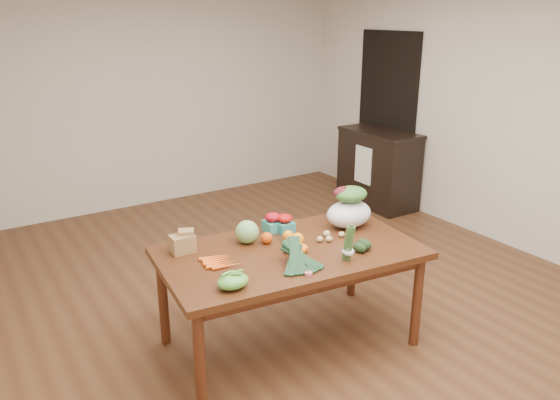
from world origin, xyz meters
TOP-DOWN VIEW (x-y plane):
  - floor at (0.00, 0.00)m, footprint 6.00×6.00m
  - room_walls at (0.00, 0.00)m, footprint 5.02×6.02m
  - dining_table at (-0.41, -0.56)m, footprint 1.88×1.18m
  - doorway_dark at (2.48, 1.60)m, footprint 0.02×1.00m
  - cabinet at (2.22, 1.41)m, footprint 0.52×1.02m
  - dish_towel at (1.96, 1.40)m, footprint 0.02×0.28m
  - paper_bag at (-1.05, -0.20)m, footprint 0.23×0.20m
  - cabbage at (-0.60, -0.30)m, footprint 0.17×0.17m
  - strawberry_basket_a at (-0.33, -0.21)m, footprint 0.14×0.14m
  - strawberry_basket_b at (-0.26, -0.27)m, footprint 0.13×0.13m
  - orange_a at (-0.49, -0.38)m, footprint 0.08×0.08m
  - orange_b at (-0.34, -0.43)m, footprint 0.08×0.08m
  - orange_c at (-0.32, -0.53)m, footprint 0.09×0.09m
  - mandarin_cluster at (-0.39, -0.63)m, footprint 0.20×0.20m
  - carrots at (-0.92, -0.49)m, footprint 0.24×0.24m
  - snap_pea_bag at (-1.00, -0.84)m, footprint 0.20×0.15m
  - kale_bunch at (-0.52, -0.85)m, footprint 0.36×0.43m
  - asparagus_bundle at (-0.18, -0.91)m, footprint 0.09×0.12m
  - potato_a at (-0.16, -0.57)m, footprint 0.05×0.04m
  - potato_b at (-0.10, -0.60)m, footprint 0.05×0.05m
  - potato_c at (0.03, -0.58)m, footprint 0.05×0.04m
  - potato_d at (-0.06, -0.51)m, footprint 0.06×0.05m
  - potato_e at (0.02, -0.67)m, footprint 0.05×0.04m
  - avocado_a at (-0.03, -0.85)m, footprint 0.10×0.12m
  - avocado_b at (0.02, -0.84)m, footprint 0.11×0.14m
  - salad_bag at (0.21, -0.44)m, footprint 0.40×0.32m

SIDE VIEW (x-z plane):
  - floor at x=0.00m, z-range 0.00..0.00m
  - dining_table at x=-0.41m, z-range 0.00..0.75m
  - cabinet at x=2.22m, z-range 0.00..0.94m
  - dish_towel at x=1.96m, z-range 0.33..0.78m
  - carrots at x=-0.92m, z-range 0.75..0.78m
  - potato_c at x=0.03m, z-range 0.75..0.79m
  - potato_e at x=0.02m, z-range 0.75..0.79m
  - potato_a at x=-0.16m, z-range 0.75..0.79m
  - potato_b at x=-0.10m, z-range 0.75..0.80m
  - potato_d at x=-0.06m, z-range 0.75..0.80m
  - avocado_a at x=-0.03m, z-range 0.75..0.82m
  - avocado_b at x=0.02m, z-range 0.75..0.83m
  - orange_b at x=-0.34m, z-range 0.75..0.83m
  - orange_a at x=-0.49m, z-range 0.75..0.83m
  - mandarin_cluster at x=-0.39m, z-range 0.75..0.84m
  - snap_pea_bag at x=-1.00m, z-range 0.75..0.84m
  - orange_c at x=-0.32m, z-range 0.75..0.84m
  - strawberry_basket_b at x=-0.26m, z-range 0.75..0.86m
  - strawberry_basket_a at x=-0.33m, z-range 0.75..0.86m
  - paper_bag at x=-1.05m, z-range 0.75..0.90m
  - kale_bunch at x=-0.52m, z-range 0.75..0.91m
  - cabbage at x=-0.60m, z-range 0.75..0.92m
  - asparagus_bundle at x=-0.18m, z-range 0.75..1.00m
  - salad_bag at x=0.21m, z-range 0.75..1.04m
  - doorway_dark at x=2.48m, z-range 0.00..2.10m
  - room_walls at x=0.00m, z-range 0.00..2.70m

